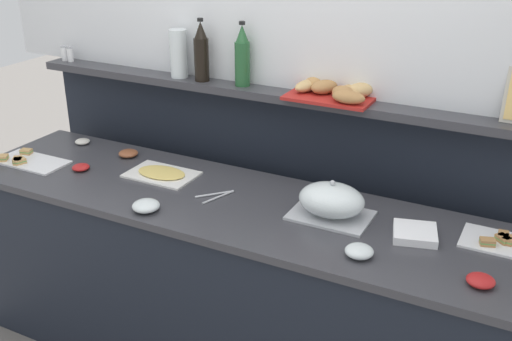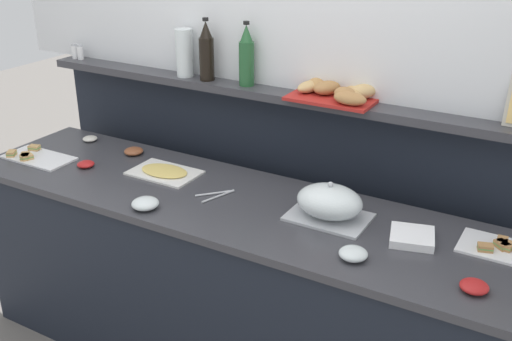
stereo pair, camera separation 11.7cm
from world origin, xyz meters
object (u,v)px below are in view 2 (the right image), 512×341
at_px(condiment_bowl_dark, 90,139).
at_px(water_carafe, 184,53).
at_px(wine_bottle_green, 247,57).
at_px(salt_shaker, 75,51).
at_px(glass_bowl_medium, 145,204).
at_px(condiment_bowl_teal, 86,164).
at_px(bread_basket, 340,92).
at_px(sandwich_platter_rear, 35,157).
at_px(condiment_bowl_red, 474,286).
at_px(wine_bottle_dark, 206,52).
at_px(serving_tongs, 217,195).
at_px(cold_cuts_platter, 164,172).
at_px(sandwich_platter_front, 499,247).
at_px(pepper_shaker, 80,52).
at_px(napkin_stack, 412,237).
at_px(condiment_bowl_cream, 134,151).
at_px(serving_cloche, 329,203).
at_px(glass_bowl_large, 353,254).

xyz_separation_m(condiment_bowl_dark, water_carafe, (0.53, 0.21, 0.50)).
distance_m(wine_bottle_green, salt_shaker, 1.17).
bearing_deg(glass_bowl_medium, condiment_bowl_teal, 159.46).
bearing_deg(bread_basket, salt_shaker, -179.71).
relative_size(glass_bowl_medium, condiment_bowl_teal, 1.39).
bearing_deg(bread_basket, wine_bottle_green, 179.98).
bearing_deg(condiment_bowl_dark, sandwich_platter_rear, -101.40).
relative_size(condiment_bowl_red, wine_bottle_green, 0.32).
distance_m(glass_bowl_medium, condiment_bowl_red, 1.39).
height_order(wine_bottle_green, wine_bottle_dark, same).
xyz_separation_m(serving_tongs, wine_bottle_green, (-0.11, 0.45, 0.53)).
height_order(cold_cuts_platter, glass_bowl_medium, glass_bowl_medium).
bearing_deg(sandwich_platter_rear, water_carafe, 42.72).
xyz_separation_m(glass_bowl_medium, bread_basket, (0.59, 0.72, 0.41)).
distance_m(cold_cuts_platter, wine_bottle_dark, 0.64).
height_order(condiment_bowl_dark, wine_bottle_green, wine_bottle_green).
xyz_separation_m(sandwich_platter_front, condiment_bowl_teal, (-1.97, -0.20, 0.00)).
bearing_deg(wine_bottle_dark, serving_tongs, -52.45).
bearing_deg(pepper_shaker, napkin_stack, -10.68).
height_order(condiment_bowl_dark, condiment_bowl_cream, condiment_bowl_cream).
height_order(sandwich_platter_rear, condiment_bowl_teal, sandwich_platter_rear).
bearing_deg(condiment_bowl_cream, serving_tongs, -16.75).
bearing_deg(bread_basket, sandwich_platter_rear, -159.15).
bearing_deg(serving_tongs, water_carafe, 137.17).
bearing_deg(sandwich_platter_rear, serving_tongs, 5.64).
bearing_deg(sandwich_platter_rear, bread_basket, 20.85).
height_order(cold_cuts_platter, pepper_shaker, pepper_shaker).
xyz_separation_m(sandwich_platter_rear, napkin_stack, (1.97, 0.15, 0.01)).
distance_m(wine_bottle_dark, bread_basket, 0.74).
bearing_deg(wine_bottle_green, glass_bowl_medium, -97.37).
distance_m(serving_cloche, condiment_bowl_dark, 1.55).
bearing_deg(glass_bowl_medium, condiment_bowl_cream, 134.81).
bearing_deg(pepper_shaker, condiment_bowl_teal, -46.89).
bearing_deg(sandwich_platter_rear, pepper_shaker, 105.60).
distance_m(sandwich_platter_rear, wine_bottle_green, 1.23).
relative_size(sandwich_platter_rear, serving_tongs, 2.12).
bearing_deg(condiment_bowl_dark, wine_bottle_green, 13.94).
distance_m(glass_bowl_medium, condiment_bowl_teal, 0.60).
height_order(glass_bowl_large, condiment_bowl_dark, glass_bowl_large).
bearing_deg(serving_tongs, salt_shaker, 160.76).
bearing_deg(condiment_bowl_dark, salt_shaker, 141.10).
relative_size(serving_cloche, salt_shaker, 3.91).
distance_m(sandwich_platter_rear, bread_basket, 1.63).
bearing_deg(glass_bowl_medium, serving_cloche, 23.33).
relative_size(sandwich_platter_front, pepper_shaker, 3.23).
distance_m(glass_bowl_medium, napkin_stack, 1.14).
distance_m(cold_cuts_platter, wine_bottle_green, 0.70).
distance_m(condiment_bowl_cream, serving_tongs, 0.69).
xyz_separation_m(napkin_stack, bread_basket, (-0.50, 0.41, 0.42)).
distance_m(cold_cuts_platter, serving_tongs, 0.37).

